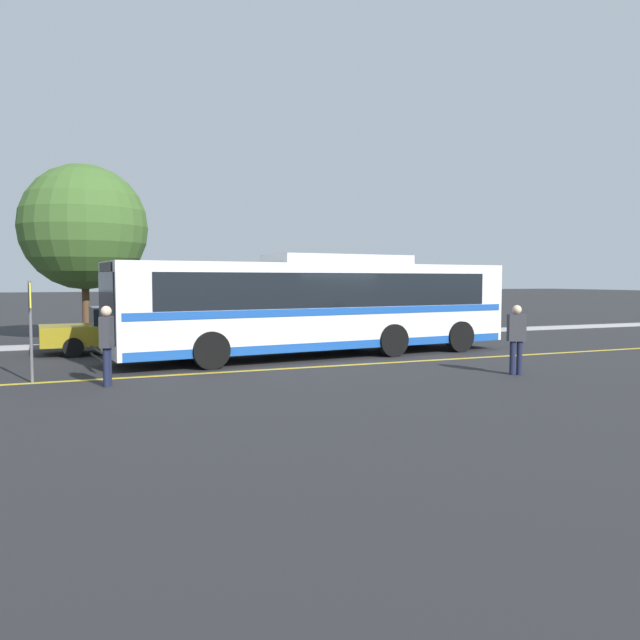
% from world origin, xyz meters
% --- Properties ---
extents(ground_plane, '(220.00, 220.00, 0.00)m').
position_xyz_m(ground_plane, '(0.00, 0.00, 0.00)').
color(ground_plane, '#262628').
extents(lane_strip_0, '(32.50, 0.20, 0.01)m').
position_xyz_m(lane_strip_0, '(-0.09, -1.94, 0.00)').
color(lane_strip_0, gold).
rests_on(lane_strip_0, ground_plane).
extents(curb_strip, '(40.50, 0.36, 0.15)m').
position_xyz_m(curb_strip, '(-0.09, 5.61, 0.07)').
color(curb_strip, '#99999E').
rests_on(curb_strip, ground_plane).
extents(transit_bus, '(12.97, 3.74, 3.10)m').
position_xyz_m(transit_bus, '(-0.08, 0.26, 1.61)').
color(transit_bus, silver).
rests_on(transit_bus, ground_plane).
extents(parked_car_1, '(4.92, 2.17, 1.48)m').
position_xyz_m(parked_car_1, '(-5.63, 3.69, 0.74)').
color(parked_car_1, olive).
rests_on(parked_car_1, ground_plane).
extents(parked_car_2, '(4.43, 2.07, 1.45)m').
position_xyz_m(parked_car_2, '(0.22, 3.90, 0.73)').
color(parked_car_2, '#335B33').
rests_on(parked_car_2, ground_plane).
extents(pedestrian_0, '(0.47, 0.36, 1.72)m').
position_xyz_m(pedestrian_0, '(2.94, -5.09, 0.98)').
color(pedestrian_0, '#191E38').
rests_on(pedestrian_0, ground_plane).
extents(pedestrian_1, '(0.35, 0.47, 1.77)m').
position_xyz_m(pedestrian_1, '(-6.49, -3.00, 1.01)').
color(pedestrian_1, '#191E38').
rests_on(pedestrian_1, ground_plane).
extents(bus_stop_sign, '(0.07, 0.40, 2.32)m').
position_xyz_m(bus_stop_sign, '(-8.05, -1.89, 1.47)').
color(bus_stop_sign, '#59595E').
rests_on(bus_stop_sign, ground_plane).
extents(tree_0, '(4.76, 4.76, 6.72)m').
position_xyz_m(tree_0, '(-6.56, 8.24, 4.34)').
color(tree_0, '#513823').
rests_on(tree_0, ground_plane).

